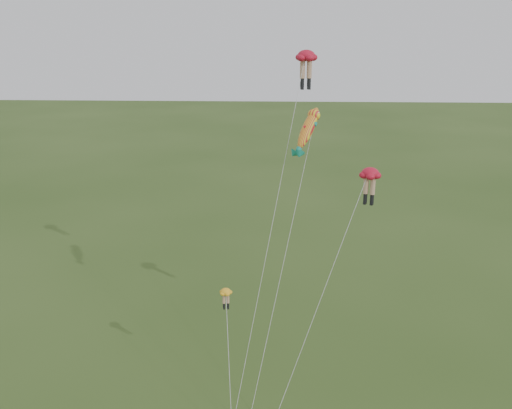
{
  "coord_description": "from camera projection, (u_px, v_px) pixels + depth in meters",
  "views": [
    {
      "loc": [
        1.53,
        -31.7,
        25.03
      ],
      "look_at": [
        0.03,
        6.0,
        12.69
      ],
      "focal_mm": 40.0,
      "sensor_mm": 36.0,
      "label": 1
    }
  ],
  "objects": [
    {
      "name": "legs_kite_yellow",
      "position": [
        226.0,
        301.0,
        37.71
      ],
      "size": [
        1.38,
        5.76,
        8.0
      ],
      "rotation": [
        0.0,
        0.0,
        0.19
      ],
      "color": "yellow",
      "rests_on": "ground"
    },
    {
      "name": "fish_kite",
      "position": [
        308.0,
        130.0,
        38.18
      ],
      "size": [
        5.02,
        9.61,
        19.56
      ],
      "rotation": [
        0.85,
        0.0,
        -0.61
      ],
      "color": "yellow",
      "rests_on": "ground"
    },
    {
      "name": "legs_kite_red_mid",
      "position": [
        369.0,
        179.0,
        39.43
      ],
      "size": [
        7.8,
        9.86,
        15.25
      ],
      "rotation": [
        0.0,
        0.0,
        -0.4
      ],
      "color": "red",
      "rests_on": "ground"
    },
    {
      "name": "legs_kite_red_high",
      "position": [
        305.0,
        63.0,
        39.67
      ],
      "size": [
        5.57,
        11.49,
        22.97
      ],
      "rotation": [
        0.0,
        0.0,
        0.16
      ],
      "color": "red",
      "rests_on": "ground"
    }
  ]
}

